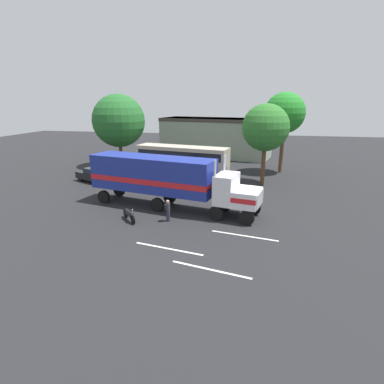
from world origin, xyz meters
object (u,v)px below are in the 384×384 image
object	(u,v)px
tree_right	(119,121)
person_bystander	(168,210)
semi_truck	(164,178)
tree_left	(285,113)
parked_car	(95,175)
tree_center	(266,128)
parked_bus	(182,158)
motorcycle	(129,215)

from	to	relation	value
tree_right	person_bystander	bearing A→B (deg)	-57.87
semi_truck	tree_left	bearing A→B (deg)	55.56
parked_car	tree_center	xyz separation A→B (m)	(17.78, 2.76, 5.05)
person_bystander	tree_right	xyz separation A→B (m)	(-11.46, 18.25, 5.07)
person_bystander	parked_car	distance (m)	14.29
semi_truck	tree_center	world-z (taller)	tree_center
tree_center	tree_right	world-z (taller)	tree_right
person_bystander	parked_car	world-z (taller)	person_bystander
semi_truck	parked_car	size ratio (longest dim) A/B	3.02
tree_left	tree_center	distance (m)	6.49
parked_car	tree_right	xyz separation A→B (m)	(-0.74, 8.79, 5.16)
person_bystander	parked_bus	distance (m)	14.78
tree_left	parked_car	bearing A→B (deg)	-156.60
motorcycle	tree_center	xyz separation A→B (m)	(9.87, 12.69, 5.38)
semi_truck	tree_right	bearing A→B (deg)	124.24
tree_left	motorcycle	bearing A→B (deg)	-123.17
semi_truck	motorcycle	world-z (taller)	semi_truck
person_bystander	parked_bus	world-z (taller)	parked_bus
tree_right	semi_truck	bearing A→B (deg)	-55.76
tree_left	tree_center	bearing A→B (deg)	-111.22
tree_left	semi_truck	bearing A→B (deg)	-124.44
tree_center	semi_truck	bearing A→B (deg)	-131.24
motorcycle	tree_left	distance (m)	23.22
person_bystander	parked_car	xyz separation A→B (m)	(-10.72, 9.46, -0.09)
parked_bus	motorcycle	size ratio (longest dim) A/B	7.03
parked_bus	tree_right	xyz separation A→B (m)	(-9.27, 3.68, 3.90)
semi_truck	tree_center	distance (m)	12.76
parked_bus	parked_car	bearing A→B (deg)	-149.07
parked_car	tree_right	bearing A→B (deg)	94.84
person_bystander	parked_bus	xyz separation A→B (m)	(-2.19, 14.57, 1.17)
person_bystander	tree_center	size ratio (longest dim) A/B	0.20
parked_bus	motorcycle	distance (m)	15.14
person_bystander	motorcycle	size ratio (longest dim) A/B	1.01
person_bystander	tree_center	bearing A→B (deg)	59.94
tree_center	parked_car	bearing A→B (deg)	-171.19
parked_bus	tree_left	distance (m)	13.11
person_bystander	motorcycle	xyz separation A→B (m)	(-2.80, -0.48, -0.41)
parked_car	tree_center	world-z (taller)	tree_center
parked_bus	parked_car	xyz separation A→B (m)	(-8.52, -5.11, -1.26)
parked_car	motorcycle	world-z (taller)	parked_car
parked_car	motorcycle	size ratio (longest dim) A/B	2.96
tree_center	motorcycle	bearing A→B (deg)	-127.88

